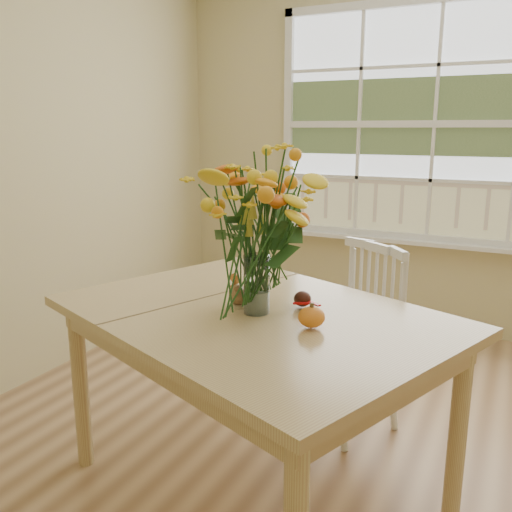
% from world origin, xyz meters
% --- Properties ---
extents(floor, '(4.00, 4.50, 0.01)m').
position_xyz_m(floor, '(0.00, 0.00, -0.01)').
color(floor, '#906946').
rests_on(floor, ground).
extents(wall_back, '(4.00, 0.02, 2.70)m').
position_xyz_m(wall_back, '(0.00, 2.25, 1.35)').
color(wall_back, '#D4C988').
rests_on(wall_back, floor).
extents(window, '(2.42, 0.12, 1.74)m').
position_xyz_m(window, '(0.00, 2.21, 1.53)').
color(window, silver).
rests_on(window, wall_back).
extents(dining_table, '(1.80, 1.55, 0.81)m').
position_xyz_m(dining_table, '(-0.29, -0.07, 0.72)').
color(dining_table, tan).
rests_on(dining_table, floor).
extents(windsor_chair, '(0.59, 0.58, 0.93)m').
position_xyz_m(windsor_chair, '(-0.06, 0.68, 0.52)').
color(windsor_chair, white).
rests_on(windsor_chair, floor).
extents(flower_vase, '(0.48, 0.48, 0.57)m').
position_xyz_m(flower_vase, '(-0.27, -0.09, 1.16)').
color(flower_vase, white).
rests_on(flower_vase, dining_table).
extents(pumpkin, '(0.10, 0.10, 0.08)m').
position_xyz_m(pumpkin, '(-0.02, -0.15, 0.85)').
color(pumpkin, orange).
rests_on(pumpkin, dining_table).
extents(turkey_figurine, '(0.12, 0.11, 0.12)m').
position_xyz_m(turkey_figurine, '(-0.37, -0.06, 0.86)').
color(turkey_figurine, '#CCB78C').
rests_on(turkey_figurine, dining_table).
extents(dark_gourd, '(0.13, 0.08, 0.06)m').
position_xyz_m(dark_gourd, '(-0.14, 0.05, 0.84)').
color(dark_gourd, '#38160F').
rests_on(dark_gourd, dining_table).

